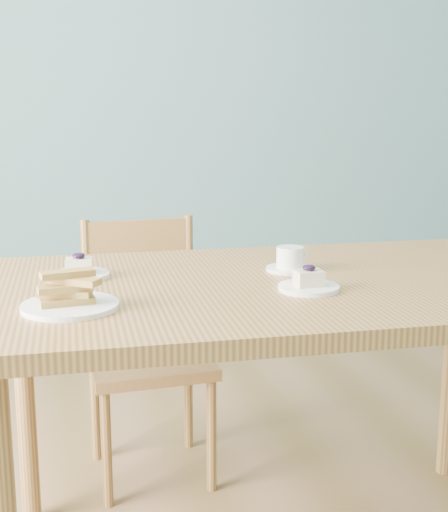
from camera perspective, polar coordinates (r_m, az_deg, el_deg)
The scene contains 7 objects.
room at distance 1.52m, azimuth 11.83°, elevation 17.13°, with size 5.01×5.01×2.71m.
dining_table at distance 1.78m, azimuth 5.20°, elevation -4.35°, with size 1.49×0.89×0.79m.
dining_chair at distance 2.36m, azimuth -6.18°, elevation -7.28°, with size 0.40×0.38×0.84m.
cheesecake_plate_near at distance 1.66m, azimuth 6.79°, elevation -2.21°, with size 0.14×0.14×0.06m.
cheesecake_plate_far at distance 1.81m, azimuth -11.50°, elevation -1.20°, with size 0.15×0.15×0.06m.
coffee_cup at distance 1.85m, azimuth 5.33°, elevation -0.36°, with size 0.12×0.12×0.06m.
biscotti_plate at distance 1.54m, azimuth -12.25°, elevation -3.22°, with size 0.21×0.21×0.08m.
Camera 1 is at (-0.66, -1.37, 1.20)m, focal length 50.00 mm.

